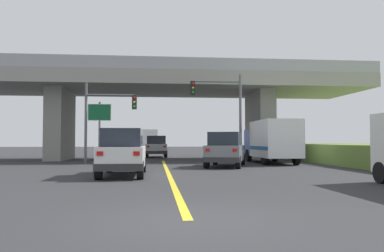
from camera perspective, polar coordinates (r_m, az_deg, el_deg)
The scene contains 11 objects.
ground at distance 32.29m, azimuth -4.39°, elevation -4.93°, with size 160.00×160.00×0.00m, color #2B2B2D.
overpass_bridge at distance 32.52m, azimuth -4.36°, elevation 4.99°, with size 33.16×8.79×7.67m.
lane_divider_stripe at distance 18.57m, azimuth -3.56°, elevation -6.87°, with size 0.20×22.50×0.01m, color yellow.
suv_lead at distance 17.06m, azimuth -10.13°, elevation -3.84°, with size 1.87×4.74×2.02m.
suv_crossing at distance 22.85m, azimuth 4.98°, elevation -3.47°, with size 3.23×5.00×2.02m.
box_truck at distance 26.90m, azimuth 11.68°, elevation -2.15°, with size 2.33×6.53×2.88m.
sedan_oncoming at distance 37.04m, azimuth -5.30°, elevation -3.02°, with size 2.02×4.49×2.02m.
traffic_signal_nearside at distance 26.90m, azimuth 4.78°, elevation 3.09°, with size 3.59×0.36×6.16m.
traffic_signal_farside at distance 26.97m, azimuth -12.90°, elevation 1.92°, with size 3.50×0.36×5.47m.
highway_sign at distance 29.43m, azimuth -13.50°, elevation 1.22°, with size 1.70×0.17×4.43m.
semi_truck_distant at distance 57.47m, azimuth -6.28°, elevation -2.11°, with size 2.33×7.21×3.19m.
Camera 1 is at (-0.63, -7.25, 1.48)m, focal length 36.14 mm.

